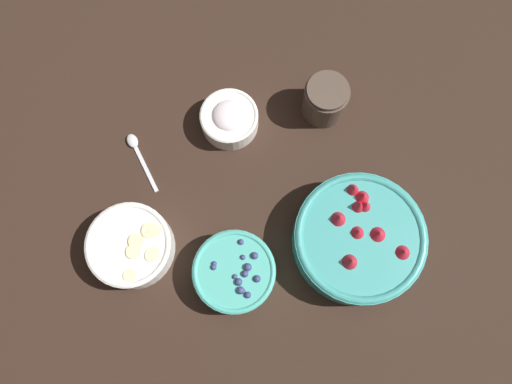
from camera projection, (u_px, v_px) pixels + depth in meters
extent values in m
plane|color=black|center=(238.00, 221.00, 1.01)|extent=(4.00, 4.00, 0.00)
cylinder|color=teal|center=(358.00, 240.00, 0.96)|extent=(0.25, 0.25, 0.07)
torus|color=teal|center=(361.00, 237.00, 0.93)|extent=(0.25, 0.25, 0.02)
cylinder|color=#B21928|center=(360.00, 238.00, 0.94)|extent=(0.20, 0.20, 0.02)
cone|color=#B21928|center=(379.00, 234.00, 0.92)|extent=(0.05, 0.05, 0.02)
cone|color=#B21928|center=(366.00, 206.00, 0.94)|extent=(0.04, 0.04, 0.02)
cone|color=#B21928|center=(354.00, 189.00, 0.94)|extent=(0.04, 0.04, 0.03)
cone|color=#B21928|center=(358.00, 232.00, 0.92)|extent=(0.04, 0.04, 0.02)
cone|color=#B21928|center=(359.00, 206.00, 0.93)|extent=(0.04, 0.04, 0.03)
cone|color=#B21928|center=(339.00, 218.00, 0.93)|extent=(0.05, 0.05, 0.03)
cone|color=#B21928|center=(403.00, 252.00, 0.92)|extent=(0.04, 0.04, 0.02)
cone|color=#B21928|center=(363.00, 197.00, 0.94)|extent=(0.03, 0.03, 0.02)
cone|color=#B21928|center=(351.00, 261.00, 0.91)|extent=(0.05, 0.05, 0.03)
cylinder|color=#47AD9E|center=(235.00, 272.00, 0.95)|extent=(0.16, 0.16, 0.05)
torus|color=#47AD9E|center=(234.00, 271.00, 0.93)|extent=(0.16, 0.16, 0.01)
cylinder|color=navy|center=(234.00, 272.00, 0.94)|extent=(0.13, 0.13, 0.02)
sphere|color=navy|center=(244.00, 257.00, 0.93)|extent=(0.01, 0.01, 0.01)
sphere|color=navy|center=(214.00, 267.00, 0.93)|extent=(0.01, 0.01, 0.01)
sphere|color=navy|center=(214.00, 264.00, 0.93)|extent=(0.01, 0.01, 0.01)
sphere|color=navy|center=(257.00, 279.00, 0.92)|extent=(0.01, 0.01, 0.01)
sphere|color=navy|center=(255.00, 256.00, 0.93)|extent=(0.01, 0.01, 0.01)
sphere|color=navy|center=(243.00, 274.00, 0.93)|extent=(0.01, 0.01, 0.01)
sphere|color=navy|center=(239.00, 282.00, 0.92)|extent=(0.01, 0.01, 0.01)
sphere|color=navy|center=(241.00, 290.00, 0.92)|extent=(0.01, 0.01, 0.01)
sphere|color=navy|center=(250.00, 295.00, 0.92)|extent=(0.01, 0.01, 0.01)
sphere|color=navy|center=(248.00, 267.00, 0.93)|extent=(0.02, 0.02, 0.02)
sphere|color=navy|center=(235.00, 277.00, 0.93)|extent=(0.01, 0.01, 0.01)
sphere|color=navy|center=(243.00, 242.00, 0.94)|extent=(0.01, 0.01, 0.01)
sphere|color=navy|center=(243.00, 291.00, 0.92)|extent=(0.01, 0.01, 0.01)
cylinder|color=white|center=(131.00, 246.00, 0.97)|extent=(0.16, 0.16, 0.05)
torus|color=white|center=(128.00, 245.00, 0.94)|extent=(0.16, 0.16, 0.01)
cylinder|color=beige|center=(129.00, 245.00, 0.95)|extent=(0.13, 0.13, 0.02)
cylinder|color=beige|center=(150.00, 230.00, 0.95)|extent=(0.03, 0.03, 0.01)
cylinder|color=beige|center=(153.00, 254.00, 0.94)|extent=(0.03, 0.03, 0.00)
cylinder|color=beige|center=(130.00, 275.00, 0.93)|extent=(0.03, 0.03, 0.00)
cylinder|color=beige|center=(133.00, 252.00, 0.94)|extent=(0.03, 0.03, 0.01)
cylinder|color=beige|center=(136.00, 241.00, 0.94)|extent=(0.03, 0.03, 0.01)
cylinder|color=beige|center=(155.00, 231.00, 0.95)|extent=(0.03, 0.03, 0.01)
cylinder|color=beige|center=(151.00, 255.00, 0.93)|extent=(0.02, 0.02, 0.01)
cylinder|color=white|center=(230.00, 120.00, 1.03)|extent=(0.12, 0.12, 0.05)
torus|color=white|center=(229.00, 116.00, 1.01)|extent=(0.12, 0.12, 0.01)
cylinder|color=white|center=(229.00, 117.00, 1.02)|extent=(0.10, 0.10, 0.01)
ellipsoid|color=white|center=(229.00, 116.00, 1.01)|extent=(0.07, 0.07, 0.03)
cylinder|color=#4C3D33|center=(325.00, 100.00, 1.03)|extent=(0.09, 0.09, 0.08)
cylinder|color=#472819|center=(324.00, 102.00, 1.03)|extent=(0.08, 0.08, 0.06)
cylinder|color=#4C3D33|center=(328.00, 91.00, 0.98)|extent=(0.08, 0.08, 0.01)
cube|color=silver|center=(146.00, 168.00, 1.03)|extent=(0.04, 0.11, 0.01)
ellipsoid|color=silver|center=(132.00, 141.00, 1.04)|extent=(0.03, 0.04, 0.01)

